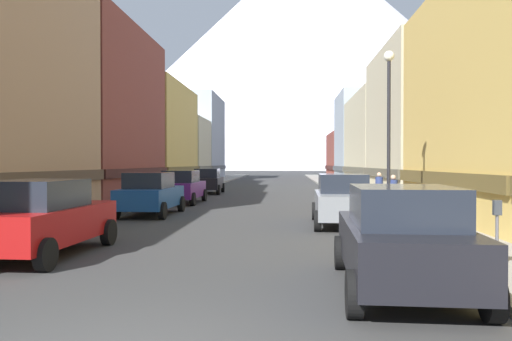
% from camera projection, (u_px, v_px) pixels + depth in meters
% --- Properties ---
extents(sidewalk_left, '(2.50, 100.00, 0.15)m').
position_uv_depth(sidewalk_left, '(186.00, 189.00, 40.66)').
color(sidewalk_left, gray).
rests_on(sidewalk_left, ground).
extents(sidewalk_right, '(2.50, 100.00, 0.15)m').
position_uv_depth(sidewalk_right, '(343.00, 190.00, 39.89)').
color(sidewalk_right, gray).
rests_on(sidewalk_right, ground).
extents(storefront_left_2, '(6.80, 13.20, 10.86)m').
position_uv_depth(storefront_left_2, '(90.00, 115.00, 32.53)').
color(storefront_left_2, brown).
rests_on(storefront_left_2, ground).
extents(storefront_left_3, '(8.17, 13.67, 9.29)m').
position_uv_depth(storefront_left_3, '(142.00, 138.00, 46.50)').
color(storefront_left_3, '#D8B259').
rests_on(storefront_left_3, ground).
extents(storefront_left_4, '(7.92, 9.00, 7.28)m').
position_uv_depth(storefront_left_4, '(173.00, 152.00, 58.41)').
color(storefront_left_4, beige).
rests_on(storefront_left_4, ground).
extents(storefront_left_5, '(8.17, 13.27, 11.35)m').
position_uv_depth(storefront_left_5, '(191.00, 139.00, 69.85)').
color(storefront_left_5, '#99A5B2').
rests_on(storefront_left_5, ground).
extents(storefront_right_2, '(9.06, 11.23, 9.04)m').
position_uv_depth(storefront_right_2, '(454.00, 127.00, 30.44)').
color(storefront_right_2, beige).
rests_on(storefront_right_2, ground).
extents(storefront_right_3, '(9.62, 13.72, 7.97)m').
position_uv_depth(storefront_right_3, '(408.00, 144.00, 43.14)').
color(storefront_right_3, beige).
rests_on(storefront_right_3, ground).
extents(storefront_right_4, '(8.51, 10.24, 9.80)m').
position_uv_depth(storefront_right_4, '(376.00, 140.00, 55.60)').
color(storefront_right_4, '#99A5B2').
rests_on(storefront_right_4, ground).
extents(storefront_right_5, '(8.55, 12.08, 6.15)m').
position_uv_depth(storefront_right_5, '(361.00, 157.00, 67.25)').
color(storefront_right_5, brown).
rests_on(storefront_right_5, ground).
extents(car_left_0, '(2.18, 4.45, 1.78)m').
position_uv_depth(car_left_0, '(42.00, 218.00, 11.75)').
color(car_left_0, '#9E1111').
rests_on(car_left_0, ground).
extents(car_left_1, '(2.10, 4.42, 1.78)m').
position_uv_depth(car_left_1, '(150.00, 194.00, 21.06)').
color(car_left_1, '#19478C').
rests_on(car_left_1, ground).
extents(car_left_2, '(2.11, 4.42, 1.78)m').
position_uv_depth(car_left_2, '(182.00, 187.00, 27.30)').
color(car_left_2, '#591E72').
rests_on(car_left_2, ground).
extents(car_left_3, '(2.19, 4.46, 1.78)m').
position_uv_depth(car_left_3, '(208.00, 181.00, 36.23)').
color(car_left_3, black).
rests_on(car_left_3, ground).
extents(car_right_0, '(2.24, 4.48, 1.78)m').
position_uv_depth(car_right_0, '(402.00, 238.00, 8.52)').
color(car_right_0, black).
rests_on(car_right_0, ground).
extents(car_right_1, '(2.17, 4.45, 1.78)m').
position_uv_depth(car_right_1, '(343.00, 200.00, 17.61)').
color(car_right_1, slate).
rests_on(car_right_1, ground).
extents(parking_meter_near, '(0.14, 0.10, 1.33)m').
position_uv_depth(parking_meter_near, '(497.00, 225.00, 9.37)').
color(parking_meter_near, '#595960').
rests_on(parking_meter_near, sidewalk_right).
extents(trash_bin_right, '(0.59, 0.59, 0.98)m').
position_uv_depth(trash_bin_right, '(456.00, 220.00, 13.49)').
color(trash_bin_right, '#4C5156').
rests_on(trash_bin_right, sidewalk_right).
extents(potted_plant_0, '(0.76, 0.76, 1.11)m').
position_uv_depth(potted_plant_0, '(25.00, 204.00, 17.16)').
color(potted_plant_0, '#4C4C51').
rests_on(potted_plant_0, sidewalk_left).
extents(pedestrian_0, '(0.36, 0.36, 1.58)m').
position_uv_depth(pedestrian_0, '(379.00, 190.00, 24.15)').
color(pedestrian_0, navy).
rests_on(pedestrian_0, sidewalk_right).
extents(pedestrian_1, '(0.36, 0.36, 1.53)m').
position_uv_depth(pedestrian_1, '(393.00, 195.00, 20.96)').
color(pedestrian_1, navy).
rests_on(pedestrian_1, sidewalk_right).
extents(streetlamp_right, '(0.36, 0.36, 5.86)m').
position_uv_depth(streetlamp_right, '(389.00, 110.00, 17.37)').
color(streetlamp_right, black).
rests_on(streetlamp_right, sidewalk_right).
extents(mountain_backdrop, '(240.60, 240.60, 119.83)m').
position_uv_depth(mountain_backdrop, '(309.00, 52.00, 263.15)').
color(mountain_backdrop, silver).
rests_on(mountain_backdrop, ground).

